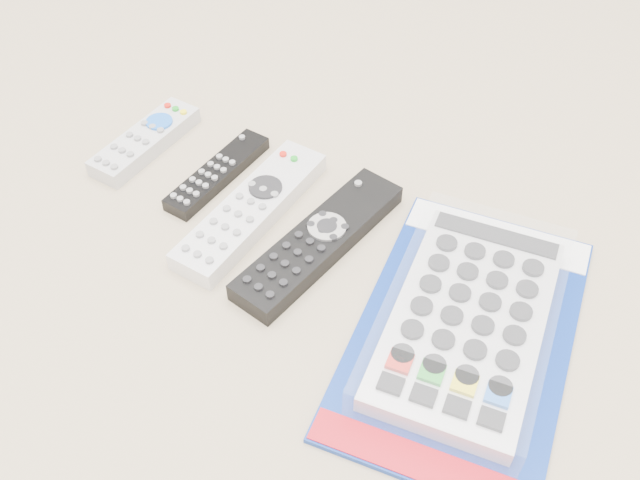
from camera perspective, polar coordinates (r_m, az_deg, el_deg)
The scene contains 5 objects.
remote_small_grey at distance 0.94m, azimuth -13.82°, elevation 7.72°, with size 0.05×0.16×0.02m.
remote_slim_black at distance 0.88m, azimuth -8.23°, elevation 5.32°, with size 0.04×0.16×0.02m.
remote_silver_dvd at distance 0.82m, azimuth -5.52°, elevation 2.46°, with size 0.06×0.23×0.03m.
remote_large_black at distance 0.78m, azimuth -0.08°, elevation -0.08°, with size 0.09×0.24×0.03m.
jumbo_remote_packaged at distance 0.72m, azimuth 11.76°, elevation -6.25°, with size 0.25×0.36×0.04m.
Camera 1 is at (0.30, -0.45, 0.58)m, focal length 40.00 mm.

